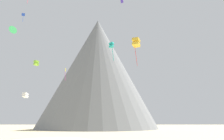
{
  "coord_description": "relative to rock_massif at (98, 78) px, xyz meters",
  "views": [
    {
      "loc": [
        2.22,
        -23.98,
        4.86
      ],
      "look_at": [
        2.62,
        44.78,
        17.68
      ],
      "focal_mm": 42.02,
      "sensor_mm": 36.0,
      "label": 1
    }
  ],
  "objects": [
    {
      "name": "kite_green_high",
      "position": [
        -21.18,
        -62.23,
        4.16
      ],
      "size": [
        2.19,
        2.27,
        2.41
      ],
      "rotation": [
        0.0,
        0.0,
        3.96
      ],
      "color": "green"
    },
    {
      "name": "kite_gold_mid",
      "position": [
        11.97,
        -79.92,
        -4.79
      ],
      "size": [
        1.92,
        1.98,
        6.11
      ],
      "rotation": [
        0.0,
        0.0,
        5.83
      ],
      "color": "gold"
    },
    {
      "name": "kite_black_high",
      "position": [
        14.3,
        -57.9,
        2.15
      ],
      "size": [
        1.29,
        1.3,
        2.66
      ],
      "rotation": [
        0.0,
        0.0,
        0.7
      ],
      "color": "black"
    },
    {
      "name": "kite_teal_mid",
      "position": [
        6.74,
        -87.71,
        -7.64
      ],
      "size": [
        1.03,
        0.99,
        3.45
      ],
      "rotation": [
        0.0,
        0.0,
        4.28
      ],
      "color": "teal"
    },
    {
      "name": "kite_indigo_high",
      "position": [
        10.17,
        -55.15,
        16.47
      ],
      "size": [
        0.97,
        0.62,
        1.67
      ],
      "rotation": [
        0.0,
        0.0,
        1.71
      ],
      "color": "#5138B2"
    },
    {
      "name": "kite_yellow_mid",
      "position": [
        -6.43,
        -59.01,
        -7.35
      ],
      "size": [
        0.25,
        0.82,
        3.69
      ],
      "rotation": [
        0.0,
        0.0,
        3.94
      ],
      "color": "yellow"
    },
    {
      "name": "kite_lime_mid",
      "position": [
        -15.73,
        -56.26,
        -4.18
      ],
      "size": [
        1.76,
        1.77,
        1.54
      ],
      "rotation": [
        0.0,
        0.0,
        2.45
      ],
      "color": "#8CD133"
    },
    {
      "name": "kite_blue_high",
      "position": [
        -19.99,
        -57.92,
        10.28
      ],
      "size": [
        0.98,
        0.47,
        2.78
      ],
      "rotation": [
        0.0,
        0.0,
        5.82
      ],
      "color": "blue"
    },
    {
      "name": "kite_white_low",
      "position": [
        -16.81,
        -61.35,
        -14.25
      ],
      "size": [
        1.69,
        1.75,
        1.56
      ],
      "rotation": [
        0.0,
        0.0,
        5.86
      ],
      "color": "white"
    },
    {
      "name": "rock_massif",
      "position": [
        0.0,
        0.0,
        0.0
      ],
      "size": [
        77.03,
        77.03,
        56.46
      ],
      "color": "slate",
      "rests_on": "ground_plane"
    }
  ]
}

